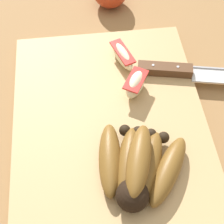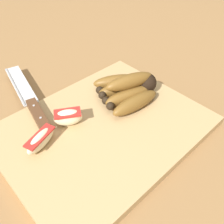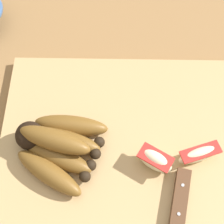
{
  "view_description": "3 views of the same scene",
  "coord_description": "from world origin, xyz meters",
  "px_view_note": "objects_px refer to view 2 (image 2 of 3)",
  "views": [
    {
      "loc": [
        0.31,
        -0.03,
        0.51
      ],
      "look_at": [
        -0.0,
        0.01,
        0.06
      ],
      "focal_mm": 56.12,
      "sensor_mm": 36.0,
      "label": 1
    },
    {
      "loc": [
        -0.24,
        -0.26,
        0.39
      ],
      "look_at": [
        0.01,
        0.0,
        0.05
      ],
      "focal_mm": 38.8,
      "sensor_mm": 36.0,
      "label": 2
    },
    {
      "loc": [
        0.0,
        0.27,
        0.58
      ],
      "look_at": [
        0.01,
        -0.02,
        0.05
      ],
      "focal_mm": 57.99,
      "sensor_mm": 36.0,
      "label": 3
    }
  ],
  "objects_px": {
    "banana_bunch": "(129,89)",
    "chefs_knife": "(31,103)",
    "apple_wedge_middle": "(41,140)",
    "apple_wedge_near": "(68,117)"
  },
  "relations": [
    {
      "from": "banana_bunch",
      "to": "chefs_knife",
      "type": "distance_m",
      "value": 0.23
    },
    {
      "from": "apple_wedge_middle",
      "to": "banana_bunch",
      "type": "bearing_deg",
      "value": -2.15
    },
    {
      "from": "apple_wedge_near",
      "to": "apple_wedge_middle",
      "type": "height_order",
      "value": "apple_wedge_near"
    },
    {
      "from": "chefs_knife",
      "to": "apple_wedge_middle",
      "type": "xyz_separation_m",
      "value": [
        -0.05,
        -0.12,
        0.01
      ]
    },
    {
      "from": "banana_bunch",
      "to": "apple_wedge_middle",
      "type": "distance_m",
      "value": 0.23
    },
    {
      "from": "apple_wedge_middle",
      "to": "chefs_knife",
      "type": "bearing_deg",
      "value": 69.57
    },
    {
      "from": "chefs_knife",
      "to": "banana_bunch",
      "type": "bearing_deg",
      "value": -35.08
    },
    {
      "from": "banana_bunch",
      "to": "chefs_knife",
      "type": "height_order",
      "value": "banana_bunch"
    },
    {
      "from": "banana_bunch",
      "to": "apple_wedge_near",
      "type": "height_order",
      "value": "banana_bunch"
    },
    {
      "from": "chefs_knife",
      "to": "apple_wedge_middle",
      "type": "bearing_deg",
      "value": -110.43
    }
  ]
}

